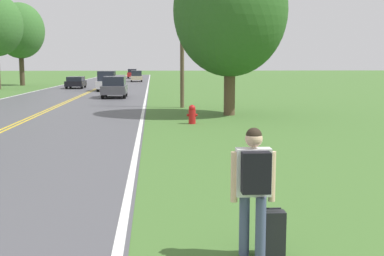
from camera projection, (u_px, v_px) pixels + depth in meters
hitchhiker_person at (254, 179)px, 6.33m from camera, size 0.60×0.43×1.77m
suitcase at (271, 233)px, 6.53m from camera, size 0.38×0.20×0.67m
fire_hydrant at (192, 114)px, 21.02m from camera, size 0.47×0.31×0.84m
utility_pole_midground at (182, 34)px, 28.47m from camera, size 1.80×0.24×8.40m
tree_left_verge at (230, 11)px, 24.04m from camera, size 5.73×5.73×8.55m
tree_behind_sign at (20, 31)px, 58.49m from camera, size 5.85×5.85×10.03m
car_dark_grey_suv_mid_near at (115, 86)px, 37.48m from camera, size 1.84×4.18×1.66m
car_silver_van_mid_far at (107, 81)px, 47.29m from camera, size 1.83×4.85×1.94m
car_black_hatchback_receding at (76, 82)px, 52.16m from camera, size 1.85×4.17×1.27m
car_champagne_van_distant at (136, 76)px, 72.51m from camera, size 1.89×4.31×1.66m
car_red_van_horizon at (132, 73)px, 89.81m from camera, size 1.76×4.30×1.74m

